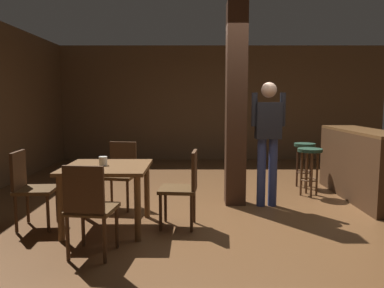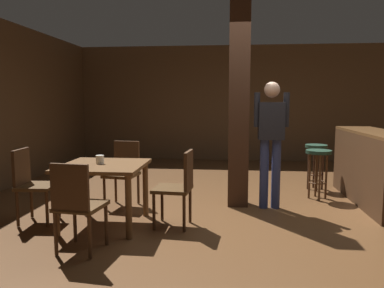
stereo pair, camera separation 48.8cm
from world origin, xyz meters
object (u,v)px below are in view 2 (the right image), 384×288
chair_east (179,184)px  chair_north (124,170)px  bar_counter (368,167)px  chair_west (32,181)px  dining_table (104,174)px  bar_stool_mid (316,156)px  standing_person (271,136)px  bar_stool_near (318,162)px  chair_south (77,202)px  napkin_cup (100,160)px

chair_east → chair_north: size_ratio=1.00×
bar_counter → chair_north: bearing=-172.6°
chair_west → chair_north: (0.89, 0.86, 0.00)m
dining_table → bar_stool_mid: size_ratio=1.26×
standing_person → bar_stool_near: bearing=36.8°
chair_west → chair_south: 1.24m
chair_south → bar_stool_near: chair_south is taller
bar_stool_near → standing_person: bearing=-143.2°
chair_south → standing_person: size_ratio=0.52×
bar_stool_mid → chair_north: bearing=-156.8°
chair_north → bar_stool_near: (2.80, 0.64, 0.06)m
chair_west → chair_east: (1.78, 0.02, 0.00)m
napkin_cup → bar_counter: 3.72m
chair_north → bar_counter: bearing=7.4°
chair_east → bar_stool_near: bearing=37.7°
chair_west → bar_counter: 4.53m
chair_east → bar_stool_near: size_ratio=1.21×
chair_east → bar_stool_near: (1.91, 1.47, 0.06)m
chair_east → napkin_cup: bearing=-179.2°
chair_north → bar_counter: 3.48m
chair_east → bar_counter: 2.86m
chair_west → napkin_cup: size_ratio=8.78×
chair_west → chair_south: bearing=-42.5°
standing_person → chair_east: bearing=-141.8°
chair_west → chair_north: size_ratio=1.00×
bar_counter → bar_stool_mid: size_ratio=2.78×
napkin_cup → chair_east: bearing=0.8°
dining_table → chair_west: chair_west is taller
chair_west → bar_stool_near: bearing=22.0°
chair_north → napkin_cup: 0.89m
chair_west → chair_east: bearing=0.7°
chair_west → chair_south: (0.92, -0.84, 0.00)m
chair_east → bar_stool_mid: bearing=46.0°
chair_west → bar_counter: bar_counter is taller
dining_table → standing_person: bearing=24.5°
chair_east → chair_south: (-0.86, -0.86, 0.00)m
dining_table → standing_person: (2.02, 0.92, 0.39)m
chair_south → bar_stool_mid: size_ratio=1.19×
chair_east → chair_south: size_ratio=1.00×
chair_east → standing_person: bearing=38.2°
bar_counter → bar_stool_mid: (-0.55, 0.80, 0.03)m
chair_south → napkin_cup: chair_south is taller
dining_table → bar_stool_mid: bar_stool_mid is taller
bar_stool_mid → standing_person: bearing=-126.4°
chair_east → chair_north: (-0.89, 0.83, 0.00)m
dining_table → chair_east: size_ratio=1.06×
napkin_cup → bar_stool_near: napkin_cup is taller
napkin_cup → standing_person: size_ratio=0.06×
standing_person → bar_stool_near: standing_person is taller
chair_north → chair_south: size_ratio=1.00×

